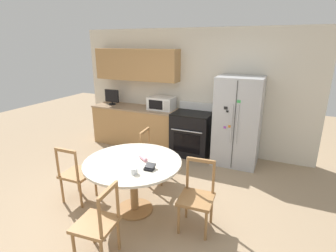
{
  "coord_description": "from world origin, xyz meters",
  "views": [
    {
      "loc": [
        1.88,
        -2.72,
        2.31
      ],
      "look_at": [
        0.13,
        1.15,
        0.95
      ],
      "focal_mm": 28.0,
      "sensor_mm": 36.0,
      "label": 1
    }
  ],
  "objects_px": {
    "countertop_tv": "(112,97)",
    "wallet": "(150,167)",
    "refrigerator": "(238,121)",
    "dining_chair_far": "(154,157)",
    "dining_chair_near": "(98,224)",
    "dining_chair_right": "(197,198)",
    "microwave": "(162,103)",
    "dining_chair_left": "(76,174)",
    "oven_range": "(192,133)",
    "candle_glass": "(134,171)"
  },
  "relations": [
    {
      "from": "oven_range",
      "to": "dining_chair_far",
      "type": "xyz_separation_m",
      "value": [
        -0.23,
        -1.32,
        -0.03
      ]
    },
    {
      "from": "dining_chair_right",
      "to": "dining_chair_left",
      "type": "bearing_deg",
      "value": 0.61
    },
    {
      "from": "dining_chair_far",
      "to": "microwave",
      "type": "bearing_deg",
      "value": -165.18
    },
    {
      "from": "oven_range",
      "to": "countertop_tv",
      "type": "xyz_separation_m",
      "value": [
        -2.03,
        0.04,
        0.62
      ]
    },
    {
      "from": "oven_range",
      "to": "microwave",
      "type": "bearing_deg",
      "value": 174.45
    },
    {
      "from": "refrigerator",
      "to": "countertop_tv",
      "type": "distance_m",
      "value": 2.97
    },
    {
      "from": "refrigerator",
      "to": "countertop_tv",
      "type": "xyz_separation_m",
      "value": [
        -2.96,
        0.07,
        0.23
      ]
    },
    {
      "from": "dining_chair_left",
      "to": "dining_chair_right",
      "type": "bearing_deg",
      "value": 2.73
    },
    {
      "from": "oven_range",
      "to": "dining_chair_near",
      "type": "bearing_deg",
      "value": -89.51
    },
    {
      "from": "refrigerator",
      "to": "microwave",
      "type": "height_order",
      "value": "refrigerator"
    },
    {
      "from": "dining_chair_far",
      "to": "countertop_tv",
      "type": "bearing_deg",
      "value": -132.5
    },
    {
      "from": "dining_chair_left",
      "to": "dining_chair_near",
      "type": "relative_size",
      "value": 1.0
    },
    {
      "from": "dining_chair_far",
      "to": "refrigerator",
      "type": "bearing_deg",
      "value": 132.5
    },
    {
      "from": "refrigerator",
      "to": "wallet",
      "type": "xyz_separation_m",
      "value": [
        -0.68,
        -2.31,
        -0.06
      ]
    },
    {
      "from": "dining_chair_right",
      "to": "wallet",
      "type": "distance_m",
      "value": 0.71
    },
    {
      "from": "microwave",
      "to": "wallet",
      "type": "bearing_deg",
      "value": -67.66
    },
    {
      "from": "refrigerator",
      "to": "candle_glass",
      "type": "bearing_deg",
      "value": -107.83
    },
    {
      "from": "microwave",
      "to": "candle_glass",
      "type": "height_order",
      "value": "microwave"
    },
    {
      "from": "refrigerator",
      "to": "dining_chair_left",
      "type": "distance_m",
      "value": 3.05
    },
    {
      "from": "microwave",
      "to": "dining_chair_right",
      "type": "xyz_separation_m",
      "value": [
        1.59,
        -2.28,
        -0.6
      ]
    },
    {
      "from": "dining_chair_right",
      "to": "dining_chair_far",
      "type": "relative_size",
      "value": 1.0
    },
    {
      "from": "dining_chair_far",
      "to": "wallet",
      "type": "distance_m",
      "value": 1.18
    },
    {
      "from": "oven_range",
      "to": "candle_glass",
      "type": "relative_size",
      "value": 12.27
    },
    {
      "from": "dining_chair_far",
      "to": "wallet",
      "type": "relative_size",
      "value": 6.88
    },
    {
      "from": "dining_chair_near",
      "to": "wallet",
      "type": "bearing_deg",
      "value": -20.64
    },
    {
      "from": "microwave",
      "to": "countertop_tv",
      "type": "height_order",
      "value": "countertop_tv"
    },
    {
      "from": "microwave",
      "to": "dining_chair_far",
      "type": "distance_m",
      "value": 1.6
    },
    {
      "from": "microwave",
      "to": "dining_chair_near",
      "type": "distance_m",
      "value": 3.36
    },
    {
      "from": "refrigerator",
      "to": "wallet",
      "type": "relative_size",
      "value": 13.1
    },
    {
      "from": "dining_chair_far",
      "to": "candle_glass",
      "type": "height_order",
      "value": "dining_chair_far"
    },
    {
      "from": "dining_chair_near",
      "to": "countertop_tv",
      "type": "bearing_deg",
      "value": 27.56
    },
    {
      "from": "refrigerator",
      "to": "microwave",
      "type": "relative_size",
      "value": 3.08
    },
    {
      "from": "refrigerator",
      "to": "wallet",
      "type": "bearing_deg",
      "value": -106.49
    },
    {
      "from": "countertop_tv",
      "to": "wallet",
      "type": "xyz_separation_m",
      "value": [
        2.28,
        -2.38,
        -0.29
      ]
    },
    {
      "from": "countertop_tv",
      "to": "dining_chair_left",
      "type": "height_order",
      "value": "countertop_tv"
    },
    {
      "from": "dining_chair_far",
      "to": "dining_chair_near",
      "type": "bearing_deg",
      "value": 2.52
    },
    {
      "from": "dining_chair_far",
      "to": "wallet",
      "type": "bearing_deg",
      "value": 19.43
    },
    {
      "from": "countertop_tv",
      "to": "wallet",
      "type": "distance_m",
      "value": 3.31
    },
    {
      "from": "dining_chair_near",
      "to": "wallet",
      "type": "xyz_separation_m",
      "value": [
        0.22,
        0.8,
        0.36
      ]
    },
    {
      "from": "dining_chair_far",
      "to": "dining_chair_left",
      "type": "bearing_deg",
      "value": -41.57
    },
    {
      "from": "wallet",
      "to": "dining_chair_right",
      "type": "bearing_deg",
      "value": 12.44
    },
    {
      "from": "microwave",
      "to": "wallet",
      "type": "relative_size",
      "value": 4.25
    },
    {
      "from": "dining_chair_right",
      "to": "candle_glass",
      "type": "bearing_deg",
      "value": 19.67
    },
    {
      "from": "oven_range",
      "to": "microwave",
      "type": "height_order",
      "value": "microwave"
    },
    {
      "from": "oven_range",
      "to": "wallet",
      "type": "xyz_separation_m",
      "value": [
        0.24,
        -2.34,
        0.33
      ]
    },
    {
      "from": "dining_chair_near",
      "to": "wallet",
      "type": "distance_m",
      "value": 0.9
    },
    {
      "from": "candle_glass",
      "to": "dining_chair_right",
      "type": "bearing_deg",
      "value": 23.85
    },
    {
      "from": "dining_chair_right",
      "to": "dining_chair_far",
      "type": "xyz_separation_m",
      "value": [
        -1.07,
        0.89,
        0.0
      ]
    },
    {
      "from": "dining_chair_far",
      "to": "dining_chair_near",
      "type": "relative_size",
      "value": 1.0
    },
    {
      "from": "dining_chair_left",
      "to": "dining_chair_right",
      "type": "relative_size",
      "value": 1.0
    }
  ]
}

